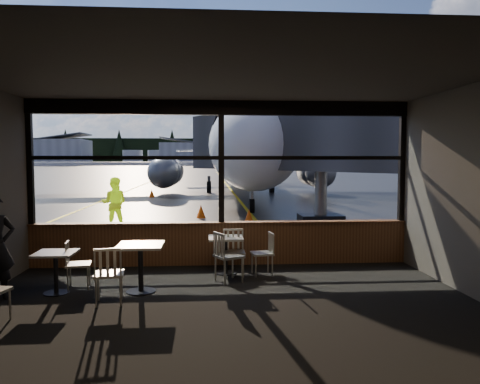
{
  "coord_description": "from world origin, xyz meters",
  "views": [
    {
      "loc": [
        -0.32,
        -9.94,
        2.27
      ],
      "look_at": [
        0.47,
        1.0,
        1.5
      ],
      "focal_mm": 35.0,
      "sensor_mm": 36.0,
      "label": 1
    }
  ],
  "objects": [
    {
      "name": "jet_bridge",
      "position": [
        3.6,
        5.5,
        2.4
      ],
      "size": [
        9.01,
        11.02,
        4.81
      ],
      "primitive_type": null,
      "color": "#292A2C",
      "rests_on": "ground_plane"
    },
    {
      "name": "carpet_floor",
      "position": [
        0.0,
        -3.0,
        0.01
      ],
      "size": [
        8.0,
        6.0,
        0.01
      ],
      "primitive_type": "cube",
      "color": "black",
      "rests_on": "ground"
    },
    {
      "name": "window_sill",
      "position": [
        0.0,
        0.0,
        0.45
      ],
      "size": [
        8.0,
        0.28,
        0.9
      ],
      "primitive_type": "cube",
      "color": "brown",
      "rests_on": "ground"
    },
    {
      "name": "window_transom",
      "position": [
        0.0,
        0.0,
        2.3
      ],
      "size": [
        8.0,
        0.1,
        0.08
      ],
      "primitive_type": "cube",
      "color": "black",
      "rests_on": "ground"
    },
    {
      "name": "mullion_left",
      "position": [
        -3.95,
        0.0,
        2.2
      ],
      "size": [
        0.12,
        0.12,
        2.6
      ],
      "primitive_type": "cube",
      "color": "black",
      "rests_on": "ground"
    },
    {
      "name": "window_header",
      "position": [
        0.0,
        0.0,
        3.35
      ],
      "size": [
        8.0,
        0.18,
        0.3
      ],
      "primitive_type": "cube",
      "color": "black",
      "rests_on": "ground"
    },
    {
      "name": "chair_mid_s",
      "position": [
        -1.84,
        -2.62,
        0.47
      ],
      "size": [
        0.57,
        0.57,
        0.93
      ],
      "primitive_type": null,
      "rotation": [
        0.0,
        0.0,
        0.13
      ],
      "color": "beige",
      "rests_on": "carpet_floor"
    },
    {
      "name": "cone_extra",
      "position": [
        -0.53,
        8.16,
        0.25
      ],
      "size": [
        0.36,
        0.36,
        0.5
      ],
      "primitive_type": "cone",
      "color": "#F23D07",
      "rests_on": "ground_plane"
    },
    {
      "name": "chair_near_n",
      "position": [
        0.2,
        -1.0,
        0.45
      ],
      "size": [
        0.5,
        0.5,
        0.91
      ],
      "primitive_type": null,
      "rotation": [
        0.0,
        0.0,
        3.13
      ],
      "color": "beige",
      "rests_on": "carpet_floor"
    },
    {
      "name": "ceiling",
      "position": [
        0.0,
        -3.0,
        3.5
      ],
      "size": [
        8.0,
        6.0,
        0.04
      ],
      "primitive_type": "cube",
      "color": "#38332D",
      "rests_on": "ground"
    },
    {
      "name": "mullion_centre",
      "position": [
        0.0,
        0.0,
        2.2
      ],
      "size": [
        0.12,
        0.12,
        2.6
      ],
      "primitive_type": "cube",
      "color": "black",
      "rests_on": "ground"
    },
    {
      "name": "airliner",
      "position": [
        1.99,
        21.12,
        5.17
      ],
      "size": [
        29.3,
        34.76,
        10.34
      ],
      "primitive_type": null,
      "rotation": [
        0.0,
        0.0,
        -0.03
      ],
      "color": "white",
      "rests_on": "ground_plane"
    },
    {
      "name": "fuel_tank_b",
      "position": [
        -20.0,
        182.0,
        3.0
      ],
      "size": [
        8.0,
        8.0,
        6.0
      ],
      "primitive_type": "cylinder",
      "color": "silver",
      "rests_on": "ground_plane"
    },
    {
      "name": "hangar_right",
      "position": [
        60.0,
        178.0,
        6.0
      ],
      "size": [
        50.0,
        20.0,
        12.0
      ],
      "primitive_type": null,
      "color": "silver",
      "rests_on": "ground_plane"
    },
    {
      "name": "ground_plane",
      "position": [
        0.0,
        120.0,
        0.0
      ],
      "size": [
        520.0,
        520.0,
        0.0
      ],
      "primitive_type": "plane",
      "color": "black",
      "rests_on": "ground"
    },
    {
      "name": "treeline",
      "position": [
        0.0,
        210.0,
        6.0
      ],
      "size": [
        360.0,
        3.0,
        12.0
      ],
      "primitive_type": "cube",
      "color": "black",
      "rests_on": "ground_plane"
    },
    {
      "name": "cafe_table_left",
      "position": [
        -2.85,
        -1.99,
        0.36
      ],
      "size": [
        0.65,
        0.65,
        0.71
      ],
      "primitive_type": null,
      "color": "#A7A199",
      "rests_on": "carpet_floor"
    },
    {
      "name": "ground_crew",
      "position": [
        -3.29,
        5.33,
        0.85
      ],
      "size": [
        0.84,
        0.66,
        1.7
      ],
      "primitive_type": "imported",
      "rotation": [
        0.0,
        0.0,
        3.12
      ],
      "color": "#BFF219",
      "rests_on": "ground_plane"
    },
    {
      "name": "cafe_table_mid",
      "position": [
        -1.44,
        -2.02,
        0.42
      ],
      "size": [
        0.76,
        0.76,
        0.83
      ],
      "primitive_type": null,
      "color": "#A8A19A",
      "rests_on": "carpet_floor"
    },
    {
      "name": "wall_back",
      "position": [
        0.0,
        -6.0,
        1.75
      ],
      "size": [
        8.0,
        0.04,
        3.5
      ],
      "primitive_type": "cube",
      "color": "#4D473E",
      "rests_on": "ground"
    },
    {
      "name": "hangar_mid",
      "position": [
        0.0,
        185.0,
        5.0
      ],
      "size": [
        38.0,
        15.0,
        10.0
      ],
      "primitive_type": null,
      "color": "silver",
      "rests_on": "ground_plane"
    },
    {
      "name": "chair_mid_w",
      "position": [
        -2.55,
        -1.71,
        0.42
      ],
      "size": [
        0.53,
        0.53,
        0.85
      ],
      "primitive_type": null,
      "rotation": [
        0.0,
        0.0,
        -1.42
      ],
      "color": "#BAB4A8",
      "rests_on": "carpet_floor"
    },
    {
      "name": "chair_near_e",
      "position": [
        0.76,
        -0.97,
        0.42
      ],
      "size": [
        0.51,
        0.51,
        0.84
      ],
      "primitive_type": null,
      "rotation": [
        0.0,
        0.0,
        1.7
      ],
      "color": "beige",
      "rests_on": "carpet_floor"
    },
    {
      "name": "hangar_left",
      "position": [
        -70.0,
        180.0,
        5.5
      ],
      "size": [
        45.0,
        18.0,
        11.0
      ],
      "primitive_type": null,
      "color": "silver",
      "rests_on": "ground_plane"
    },
    {
      "name": "fuel_tank_c",
      "position": [
        -10.0,
        182.0,
        3.0
      ],
      "size": [
        8.0,
        8.0,
        6.0
      ],
      "primitive_type": "cylinder",
      "color": "silver",
      "rests_on": "ground_plane"
    },
    {
      "name": "mullion_right",
      "position": [
        3.95,
        0.0,
        2.2
      ],
      "size": [
        0.12,
        0.12,
        2.6
      ],
      "primitive_type": "cube",
      "color": "black",
      "rests_on": "ground"
    },
    {
      "name": "cone_wing",
      "position": [
        -3.6,
        18.36,
        0.24
      ],
      "size": [
        0.34,
        0.34,
        0.48
      ],
      "primitive_type": "cone",
      "color": "#EE3D07",
      "rests_on": "ground_plane"
    },
    {
      "name": "fuel_tank_a",
      "position": [
        -30.0,
        182.0,
        3.0
      ],
      "size": [
        8.0,
        8.0,
        6.0
      ],
      "primitive_type": "cylinder",
      "color": "silver",
      "rests_on": "ground_plane"
    },
    {
      "name": "cafe_table_near",
      "position": [
        0.06,
        -0.81,
        0.37
      ],
      "size": [
        0.67,
        0.67,
        0.74
      ],
      "primitive_type": null,
      "color": "#A8A49A",
      "rests_on": "carpet_floor"
    },
    {
      "name": "chair_near_w",
      "position": [
        0.09,
        -1.43,
        0.47
      ],
      "size": [
        0.69,
        0.69,
        0.95
      ],
      "primitive_type": null,
      "rotation": [
        0.0,
        0.0,
        -1.12
      ],
      "color": "#BDB7AA",
      "rests_on": "carpet_floor"
    },
    {
      "name": "cone_nose",
      "position": [
        1.25,
        7.14,
        0.22
      ],
      "size": [
        0.31,
        0.31,
        0.43
      ],
      "primitive_type": "cone",
      "color": "#DD4E06",
      "rests_on": "ground_plane"
    }
  ]
}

